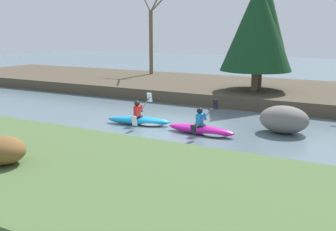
% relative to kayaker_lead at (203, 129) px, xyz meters
% --- Properties ---
extents(ground_plane, '(90.00, 90.00, 0.00)m').
position_rel_kayaker_lead_xyz_m(ground_plane, '(-1.86, -0.00, -0.20)').
color(ground_plane, slate).
extents(riverbank_near, '(44.00, 5.61, 0.79)m').
position_rel_kayaker_lead_xyz_m(riverbank_near, '(-1.86, -6.63, 0.20)').
color(riverbank_near, '#4C6638').
rests_on(riverbank_near, ground).
extents(riverbank_far, '(44.00, 8.75, 0.63)m').
position_rel_kayaker_lead_xyz_m(riverbank_far, '(-1.86, 9.40, 0.12)').
color(riverbank_far, '#4C4233').
rests_on(riverbank_far, ground).
extents(conifer_tree_far_left, '(3.27, 3.27, 6.75)m').
position_rel_kayaker_lead_xyz_m(conifer_tree_far_left, '(-0.29, 8.31, 4.33)').
color(conifer_tree_far_left, brown).
rests_on(conifer_tree_far_left, riverbank_far).
extents(conifer_tree_left, '(3.77, 3.77, 5.74)m').
position_rel_kayaker_lead_xyz_m(conifer_tree_left, '(-0.28, 7.53, 3.84)').
color(conifer_tree_left, brown).
rests_on(conifer_tree_left, riverbank_far).
extents(bare_tree_upstream, '(3.40, 3.36, 6.15)m').
position_rel_kayaker_lead_xyz_m(bare_tree_upstream, '(-9.36, 11.99, 3.33)').
color(bare_tree_upstream, brown).
rests_on(bare_tree_upstream, riverbank_far).
extents(shrub_clump_far_end, '(1.20, 1.00, 0.65)m').
position_rel_kayaker_lead_xyz_m(shrub_clump_far_end, '(-1.94, -7.34, 0.92)').
color(shrub_clump_far_end, brown).
rests_on(shrub_clump_far_end, riverbank_near).
extents(kayaker_lead, '(2.78, 2.07, 1.20)m').
position_rel_kayaker_lead_xyz_m(kayaker_lead, '(0.00, 0.00, 0.00)').
color(kayaker_lead, '#C61999').
rests_on(kayaker_lead, ground).
extents(kayaker_middle, '(2.79, 2.06, 1.20)m').
position_rel_kayaker_lead_xyz_m(kayaker_middle, '(-2.89, 0.19, 0.00)').
color(kayaker_middle, '#1993D6').
rests_on(kayaker_middle, ground).
extents(boulder_midstream, '(1.84, 1.44, 1.04)m').
position_rel_kayaker_lead_xyz_m(boulder_midstream, '(2.58, 1.69, 0.32)').
color(boulder_midstream, slate).
rests_on(boulder_midstream, ground).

